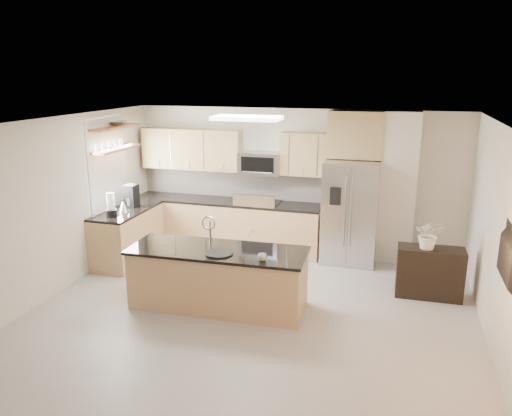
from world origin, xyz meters
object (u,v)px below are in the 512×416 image
(island, at_px, (218,278))
(range, at_px, (258,226))
(blender, at_px, (111,206))
(television, at_px, (504,260))
(microwave, at_px, (260,163))
(credenza, at_px, (430,272))
(cup, at_px, (262,257))
(coffee_maker, at_px, (131,196))
(bowl, at_px, (118,123))
(flower_vase, at_px, (430,227))
(platter, at_px, (219,253))
(kettle, at_px, (123,206))
(refrigerator, at_px, (350,212))

(island, bearing_deg, range, 90.17)
(blender, relative_size, television, 0.37)
(microwave, distance_m, television, 4.79)
(range, height_order, television, television)
(microwave, distance_m, credenza, 3.46)
(range, bearing_deg, cup, -73.02)
(microwave, relative_size, coffee_maker, 1.96)
(cup, bearing_deg, microwave, 106.24)
(bowl, bearing_deg, flower_vase, -4.28)
(credenza, bearing_deg, microwave, 154.79)
(microwave, distance_m, platter, 2.76)
(island, bearing_deg, kettle, 150.34)
(blender, bearing_deg, microwave, 38.45)
(refrigerator, xyz_separation_m, blender, (-3.73, -1.48, 0.20))
(platter, bearing_deg, flower_vase, 25.51)
(kettle, distance_m, bowl, 1.44)
(cup, bearing_deg, flower_vase, 32.97)
(microwave, xyz_separation_m, refrigerator, (1.66, -0.17, -0.74))
(platter, distance_m, coffee_maker, 2.83)
(island, relative_size, bowl, 6.55)
(television, bearing_deg, island, 77.24)
(refrigerator, bearing_deg, bowl, -168.58)
(microwave, height_order, island, microwave)
(refrigerator, relative_size, island, 0.71)
(coffee_maker, bearing_deg, cup, -31.14)
(island, bearing_deg, blender, 157.22)
(microwave, bearing_deg, flower_vase, -24.92)
(flower_vase, xyz_separation_m, television, (0.61, -1.90, 0.27))
(cup, relative_size, platter, 0.31)
(range, bearing_deg, kettle, -148.59)
(refrigerator, bearing_deg, coffee_maker, -168.01)
(range, relative_size, television, 1.06)
(refrigerator, xyz_separation_m, island, (-1.57, -2.30, -0.46))
(bowl, relative_size, television, 0.35)
(credenza, distance_m, kettle, 5.02)
(credenza, height_order, coffee_maker, coffee_maker)
(refrigerator, height_order, flower_vase, refrigerator)
(cup, distance_m, kettle, 3.12)
(microwave, distance_m, island, 2.75)
(microwave, height_order, refrigerator, microwave)
(island, distance_m, kettle, 2.46)
(credenza, xyz_separation_m, blender, (-5.03, -0.34, 0.72))
(microwave, distance_m, cup, 2.92)
(credenza, bearing_deg, blender, -177.46)
(blender, bearing_deg, cup, -20.37)
(cup, bearing_deg, island, 161.04)
(microwave, height_order, bowl, bowl)
(coffee_maker, distance_m, flower_vase, 5.00)
(refrigerator, xyz_separation_m, bowl, (-3.91, -0.79, 1.49))
(platter, height_order, blender, blender)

